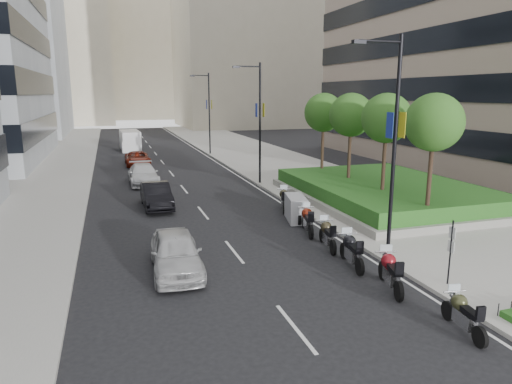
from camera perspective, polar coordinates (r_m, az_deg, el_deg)
name	(u,v)px	position (r m, az deg, el deg)	size (l,w,h in m)	color
ground	(302,283)	(17.19, 5.71, -11.19)	(160.00, 160.00, 0.00)	black
sidewalk_right	(267,159)	(47.50, 1.35, 4.08)	(10.00, 100.00, 0.15)	#9E9B93
sidewalk_left	(47,170)	(45.29, -24.67, 2.56)	(8.00, 100.00, 0.15)	#9E9B93
lane_edge	(217,162)	(46.06, -4.91, 3.70)	(0.12, 100.00, 0.01)	silver
lane_centre	(165,165)	(45.21, -11.35, 3.34)	(0.12, 100.00, 0.01)	silver
building_cream_right	(248,38)	(99.23, -1.05, 18.72)	(28.00, 24.00, 36.00)	#B7AD93
building_cream_left	(49,46)	(115.47, -24.47, 16.26)	(26.00, 24.00, 34.00)	#B7AD93
building_cream_centre	(136,48)	(135.24, -14.76, 17.03)	(30.00, 24.00, 38.00)	#B7AD93
planter	(384,197)	(30.11, 15.72, -0.62)	(10.00, 14.00, 0.40)	gray
hedge	(385,188)	(29.99, 15.79, 0.50)	(9.40, 13.40, 0.80)	#164F1B
tree_0	(434,123)	(23.72, 21.36, 8.05)	(2.80, 2.80, 6.30)	#332319
tree_1	(386,119)	(26.95, 16.00, 8.82)	(2.80, 2.80, 6.30)	#332319
tree_2	(351,115)	(30.36, 11.79, 9.36)	(2.80, 2.80, 6.30)	#332319
tree_3	(324,113)	(33.90, 8.44, 9.76)	(2.80, 2.80, 6.30)	#332319
lamp_post_0	(392,139)	(18.76, 16.59, 6.38)	(2.34, 0.45, 9.00)	black
lamp_post_1	(258,117)	(34.14, 0.25, 9.31)	(2.34, 0.45, 9.00)	black
lamp_post_2	(208,109)	(51.54, -6.04, 10.23)	(2.34, 0.45, 9.00)	black
parking_sign	(451,249)	(17.55, 23.16, -6.57)	(0.06, 0.32, 2.50)	black
motorcycle_0	(463,314)	(14.90, 24.47, -13.70)	(0.72, 2.15, 1.08)	black
motorcycle_1	(390,272)	(17.00, 16.45, -9.53)	(0.98, 2.42, 1.23)	black
motorcycle_2	(351,251)	(18.75, 11.84, -7.20)	(0.82, 2.47, 1.23)	black
motorcycle_3	(327,235)	(20.73, 8.91, -5.29)	(0.78, 2.34, 1.17)	black
motorcycle_4	(308,221)	(22.73, 6.47, -3.56)	(0.91, 2.43, 1.23)	black
motorcycle_5	(296,209)	(24.86, 5.00, -2.08)	(1.38, 2.40, 1.37)	black
motorcycle_6	(284,200)	(27.06, 3.51, -0.97)	(1.07, 2.32, 1.20)	black
car_a	(176,252)	(18.05, -9.99, -7.45)	(1.87, 4.66, 1.59)	#AFB0B2
car_b	(156,196)	(28.24, -12.35, -0.44)	(1.59, 4.57, 1.51)	black
car_c	(143,174)	(35.96, -13.90, 2.18)	(2.12, 5.20, 1.51)	#BBBBBE
car_d	(138,159)	(45.38, -14.59, 4.07)	(2.22, 4.82, 1.34)	maroon
delivery_van	(130,141)	(57.77, -15.44, 6.13)	(2.37, 5.69, 2.35)	silver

